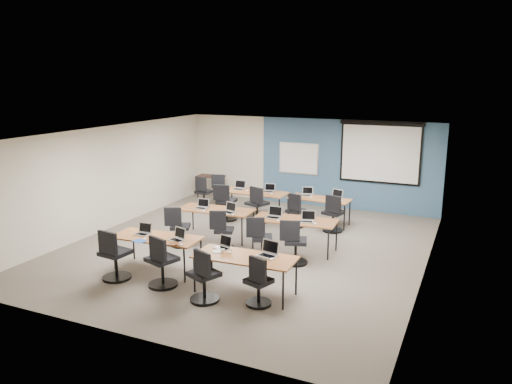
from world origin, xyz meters
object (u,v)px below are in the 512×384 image
at_px(laptop_9, 269,190).
at_px(task_chair_11, 333,216).
at_px(laptop_6, 274,215).
at_px(task_chair_7, 294,246).
at_px(laptop_0, 143,232).
at_px(spare_chair_a, 222,192).
at_px(task_chair_2, 204,280).
at_px(task_chair_10, 295,213).
at_px(utility_table, 211,179).
at_px(task_chair_4, 179,230).
at_px(laptop_10, 307,193).
at_px(training_table_mid_right, 295,221).
at_px(task_chair_9, 257,208).
at_px(laptop_4, 202,206).
at_px(whiteboard, 299,159).
at_px(training_table_mid_left, 216,211).
at_px(laptop_3, 268,252).
at_px(task_chair_6, 260,242).
at_px(task_chair_5, 223,233).
at_px(spare_chair_b, 203,194).
at_px(task_chair_0, 114,259).
at_px(projector_screen, 380,149).
at_px(laptop_2, 224,245).
at_px(laptop_8, 239,187).
at_px(task_chair_1, 161,266).
at_px(training_table_back_right, 320,200).
at_px(training_table_front_right, 245,258).
at_px(task_chair_3, 258,285).
at_px(laptop_5, 229,210).
at_px(laptop_1, 178,237).
at_px(laptop_11, 337,197).

bearing_deg(laptop_9, task_chair_11, -29.35).
distance_m(laptop_6, task_chair_7, 1.21).
xyz_separation_m(laptop_0, spare_chair_a, (-0.99, 5.34, -0.38)).
bearing_deg(task_chair_2, task_chair_10, 114.33).
bearing_deg(spare_chair_a, utility_table, 122.18).
distance_m(task_chair_4, laptop_6, 2.29).
xyz_separation_m(laptop_10, task_chair_10, (-0.07, -0.73, -0.40)).
height_order(training_table_mid_right, laptop_0, laptop_0).
distance_m(task_chair_7, laptop_9, 3.80).
bearing_deg(task_chair_9, laptop_10, 53.30).
xyz_separation_m(laptop_4, task_chair_4, (-0.12, -0.89, -0.39)).
bearing_deg(training_table_mid_right, whiteboard, 104.60).
height_order(training_table_mid_left, laptop_3, laptop_3).
relative_size(laptop_9, task_chair_9, 0.29).
xyz_separation_m(task_chair_6, spare_chair_a, (-3.03, 3.88, 0.01)).
xyz_separation_m(task_chair_5, laptop_10, (1.01, 3.08, 0.39)).
bearing_deg(utility_table, task_chair_7, -48.06).
distance_m(training_table_mid_left, laptop_0, 2.44).
height_order(utility_table, spare_chair_b, spare_chair_b).
height_order(task_chair_0, task_chair_11, task_chair_0).
height_order(projector_screen, task_chair_11, projector_screen).
relative_size(laptop_2, laptop_8, 0.89).
relative_size(task_chair_10, spare_chair_b, 0.98).
distance_m(task_chair_1, task_chair_9, 4.67).
xyz_separation_m(training_table_back_right, task_chair_2, (-0.44, -5.49, -0.26)).
distance_m(task_chair_7, laptop_10, 3.39).
xyz_separation_m(training_table_front_right, task_chair_7, (0.32, 1.78, -0.27)).
distance_m(task_chair_3, laptop_5, 3.61).
xyz_separation_m(laptop_0, task_chair_6, (2.03, 1.46, -0.39)).
bearing_deg(training_table_back_right, task_chair_7, -78.79).
height_order(training_table_back_right, laptop_2, laptop_2).
distance_m(task_chair_2, spare_chair_a, 6.94).
height_order(task_chair_1, task_chair_3, task_chair_1).
xyz_separation_m(training_table_mid_left, laptop_1, (0.46, -2.43, 0.10)).
relative_size(training_table_mid_left, task_chair_7, 1.86).
distance_m(laptop_2, laptop_10, 4.81).
bearing_deg(task_chair_4, projector_screen, 29.80).
height_order(laptop_5, laptop_8, laptop_8).
bearing_deg(training_table_front_right, laptop_1, 167.93).
xyz_separation_m(task_chair_3, task_chair_4, (-3.01, 2.13, 0.01)).
distance_m(training_table_back_right, task_chair_5, 3.24).
distance_m(laptop_1, task_chair_2, 1.49).
distance_m(laptop_0, spare_chair_b, 5.10).
bearing_deg(task_chair_2, task_chair_7, 94.52).
bearing_deg(task_chair_5, laptop_9, 72.74).
distance_m(task_chair_4, laptop_11, 4.39).
xyz_separation_m(task_chair_1, task_chair_4, (-1.00, 2.14, -0.03)).
bearing_deg(laptop_2, laptop_0, -165.15).
bearing_deg(task_chair_11, laptop_5, -126.45).
relative_size(laptop_2, laptop_9, 1.00).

